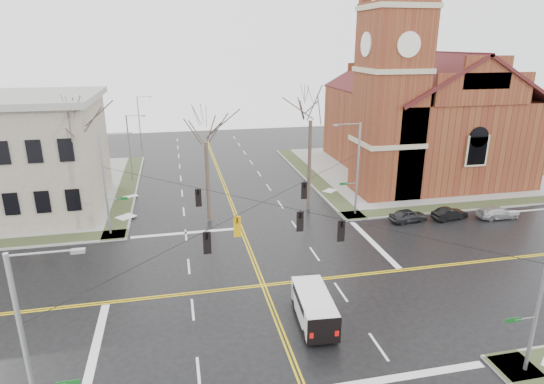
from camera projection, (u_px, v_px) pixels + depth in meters
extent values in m
plane|color=black|center=(263.00, 285.00, 31.84)|extent=(120.00, 120.00, 0.00)
cube|color=gray|center=(412.00, 170.00, 60.05)|extent=(30.00, 30.00, 0.15)
cube|color=#2F3B20|center=(312.00, 176.00, 57.24)|extent=(2.00, 30.00, 0.02)
cube|color=#2F3B20|center=(478.00, 205.00, 47.22)|extent=(30.00, 2.00, 0.02)
cube|color=#2F3B20|center=(127.00, 188.00, 52.73)|extent=(2.00, 30.00, 0.02)
cube|color=gold|center=(262.00, 285.00, 31.81)|extent=(0.12, 100.00, 0.01)
cube|color=gold|center=(265.00, 285.00, 31.86)|extent=(0.12, 100.00, 0.01)
cube|color=gold|center=(264.00, 286.00, 31.73)|extent=(100.00, 0.12, 0.01)
cube|color=gold|center=(263.00, 284.00, 31.95)|extent=(100.00, 0.12, 0.01)
cube|color=silver|center=(400.00, 377.00, 23.10)|extent=(9.50, 0.50, 0.01)
cube|color=silver|center=(186.00, 233.00, 40.57)|extent=(9.50, 0.50, 0.01)
cube|color=silver|center=(95.00, 351.00, 25.08)|extent=(0.50, 9.50, 0.01)
cube|color=silver|center=(373.00, 243.00, 38.59)|extent=(0.50, 9.50, 0.01)
cube|color=maroon|center=(389.00, 104.00, 47.90)|extent=(6.00, 6.00, 20.00)
cube|color=#B4A88A|center=(397.00, 7.00, 44.91)|extent=(6.30, 6.30, 0.50)
cylinder|color=silver|center=(409.00, 45.00, 43.18)|extent=(2.40, 0.15, 2.40)
cylinder|color=silver|center=(366.00, 44.00, 45.40)|extent=(0.15, 2.40, 2.40)
cube|color=maroon|center=(419.00, 132.00, 59.63)|extent=(18.00, 24.00, 10.00)
cube|color=maroon|center=(371.00, 168.00, 53.09)|extent=(2.00, 5.00, 4.40)
cube|color=gray|center=(2.00, 158.00, 44.23)|extent=(18.00, 14.00, 11.00)
cylinder|color=gray|center=(358.00, 169.00, 43.37)|extent=(0.20, 0.20, 9.00)
cylinder|color=gray|center=(351.00, 183.00, 43.67)|extent=(1.20, 0.06, 0.06)
cube|color=#0D4D17|center=(344.00, 184.00, 43.53)|extent=(0.90, 0.04, 0.25)
cylinder|color=gray|center=(348.00, 124.00, 41.74)|extent=(2.40, 0.08, 0.08)
cube|color=gray|center=(336.00, 125.00, 41.52)|extent=(0.50, 0.22, 0.15)
cylinder|color=gray|center=(105.00, 185.00, 38.73)|extent=(0.20, 0.20, 9.00)
cylinder|color=gray|center=(114.00, 199.00, 39.28)|extent=(1.20, 0.06, 0.06)
cube|color=#0D4D17|center=(122.00, 199.00, 39.42)|extent=(0.90, 0.04, 0.25)
cylinder|color=gray|center=(114.00, 133.00, 37.59)|extent=(2.40, 0.08, 0.08)
cube|color=gray|center=(129.00, 133.00, 37.85)|extent=(0.50, 0.22, 0.15)
cylinder|color=gray|center=(541.00, 293.00, 22.03)|extent=(0.20, 0.20, 9.00)
cylinder|color=gray|center=(525.00, 318.00, 22.33)|extent=(1.20, 0.06, 0.06)
cube|color=#0D4D17|center=(513.00, 320.00, 22.19)|extent=(0.90, 0.04, 0.25)
cylinder|color=gray|center=(536.00, 210.00, 20.40)|extent=(2.40, 0.08, 0.08)
cube|color=gray|center=(513.00, 213.00, 20.18)|extent=(0.50, 0.22, 0.15)
cylinder|color=gray|center=(27.00, 360.00, 17.39)|extent=(0.20, 0.20, 9.00)
cube|color=#0D4D17|center=(68.00, 383.00, 18.08)|extent=(0.90, 0.04, 0.25)
cylinder|color=gray|center=(42.00, 253.00, 16.25)|extent=(2.40, 0.08, 0.08)
cube|color=gray|center=(78.00, 251.00, 16.51)|extent=(0.50, 0.22, 0.15)
cylinder|color=black|center=(263.00, 202.00, 29.89)|extent=(23.02, 23.02, 0.03)
cylinder|color=black|center=(263.00, 202.00, 29.89)|extent=(23.02, 23.02, 0.03)
imported|color=black|center=(207.00, 243.00, 25.61)|extent=(0.21, 0.26, 1.30)
imported|color=black|center=(304.00, 191.00, 34.64)|extent=(0.21, 0.26, 1.30)
imported|color=#C9900B|center=(237.00, 227.00, 27.87)|extent=(0.21, 0.26, 1.30)
imported|color=black|center=(198.00, 198.00, 33.03)|extent=(0.21, 0.26, 1.30)
imported|color=black|center=(341.00, 231.00, 27.22)|extent=(0.21, 0.26, 1.30)
imported|color=black|center=(300.00, 221.00, 28.67)|extent=(0.21, 0.26, 1.30)
cylinder|color=gray|center=(129.00, 149.00, 54.35)|extent=(0.16, 0.16, 8.00)
cylinder|color=gray|center=(135.00, 116.00, 53.33)|extent=(2.00, 0.07, 0.07)
cube|color=gray|center=(144.00, 116.00, 53.55)|extent=(0.45, 0.20, 0.13)
cylinder|color=gray|center=(139.00, 121.00, 72.91)|extent=(0.16, 0.16, 8.00)
cylinder|color=gray|center=(144.00, 97.00, 71.88)|extent=(2.00, 0.07, 0.07)
cube|color=gray|center=(150.00, 97.00, 72.10)|extent=(0.45, 0.20, 0.13)
cube|color=white|center=(314.00, 307.00, 27.26)|extent=(2.23, 5.01, 1.57)
cube|color=white|center=(307.00, 293.00, 29.23)|extent=(1.94, 0.96, 1.11)
cube|color=black|center=(306.00, 283.00, 29.38)|extent=(1.71, 0.23, 0.74)
cube|color=black|center=(314.00, 298.00, 27.27)|extent=(2.14, 3.44, 0.51)
cube|color=#B70C0A|center=(312.00, 336.00, 24.88)|extent=(0.23, 0.08, 0.31)
cube|color=#B70C0A|center=(337.00, 333.00, 25.07)|extent=(0.23, 0.08, 0.31)
cube|color=black|center=(314.00, 318.00, 27.51)|extent=(2.28, 5.05, 0.09)
cylinder|color=black|center=(295.00, 305.00, 28.90)|extent=(0.29, 0.68, 0.66)
cylinder|color=black|center=(321.00, 303.00, 29.13)|extent=(0.29, 0.68, 0.66)
cylinder|color=black|center=(306.00, 335.00, 25.87)|extent=(0.29, 0.68, 0.66)
cylinder|color=black|center=(334.00, 333.00, 26.10)|extent=(0.29, 0.68, 0.66)
imported|color=black|center=(408.00, 215.00, 42.98)|extent=(3.75, 1.81, 1.23)
imported|color=black|center=(450.00, 214.00, 43.52)|extent=(3.64, 1.72, 1.15)
imported|color=#AFAFB2|center=(497.00, 212.00, 43.82)|extent=(4.04, 1.69, 1.17)
cylinder|color=#372A23|center=(84.00, 182.00, 40.42)|extent=(0.36, 0.36, 8.49)
cylinder|color=#372A23|center=(208.00, 182.00, 42.22)|extent=(0.36, 0.36, 7.47)
cylinder|color=#372A23|center=(309.00, 165.00, 45.06)|extent=(0.36, 0.36, 8.89)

